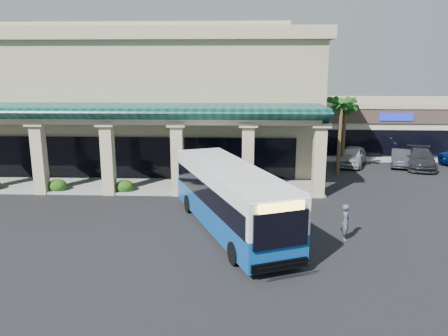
{
  "coord_description": "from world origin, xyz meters",
  "views": [
    {
      "loc": [
        1.09,
        -21.99,
        8.05
      ],
      "look_at": [
        0.05,
        3.57,
        2.2
      ],
      "focal_mm": 35.0,
      "sensor_mm": 36.0,
      "label": 1
    }
  ],
  "objects_px": {
    "car_silver": "(352,156)",
    "transit_bus": "(230,199)",
    "car_white": "(401,158)",
    "pedestrian": "(346,222)",
    "car_red": "(420,159)"
  },
  "relations": [
    {
      "from": "transit_bus",
      "to": "pedestrian",
      "type": "height_order",
      "value": "transit_bus"
    },
    {
      "from": "transit_bus",
      "to": "car_red",
      "type": "xyz_separation_m",
      "value": [
        15.34,
        14.88,
        -0.85
      ]
    },
    {
      "from": "pedestrian",
      "to": "car_white",
      "type": "xyz_separation_m",
      "value": [
        8.39,
        16.61,
        -0.18
      ]
    },
    {
      "from": "car_red",
      "to": "transit_bus",
      "type": "bearing_deg",
      "value": -119.32
    },
    {
      "from": "car_silver",
      "to": "transit_bus",
      "type": "bearing_deg",
      "value": -100.24
    },
    {
      "from": "car_silver",
      "to": "car_white",
      "type": "distance_m",
      "value": 4.02
    },
    {
      "from": "transit_bus",
      "to": "pedestrian",
      "type": "distance_m",
      "value": 5.73
    },
    {
      "from": "car_silver",
      "to": "car_red",
      "type": "distance_m",
      "value": 5.44
    },
    {
      "from": "transit_bus",
      "to": "pedestrian",
      "type": "bearing_deg",
      "value": -32.38
    },
    {
      "from": "transit_bus",
      "to": "car_silver",
      "type": "xyz_separation_m",
      "value": [
        9.95,
        15.62,
        -0.81
      ]
    },
    {
      "from": "transit_bus",
      "to": "car_white",
      "type": "relative_size",
      "value": 2.75
    },
    {
      "from": "car_silver",
      "to": "car_red",
      "type": "relative_size",
      "value": 0.89
    },
    {
      "from": "transit_bus",
      "to": "car_red",
      "type": "relative_size",
      "value": 2.17
    },
    {
      "from": "transit_bus",
      "to": "pedestrian",
      "type": "xyz_separation_m",
      "value": [
        5.59,
        -1.02,
        -0.76
      ]
    },
    {
      "from": "transit_bus",
      "to": "car_red",
      "type": "distance_m",
      "value": 21.39
    }
  ]
}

